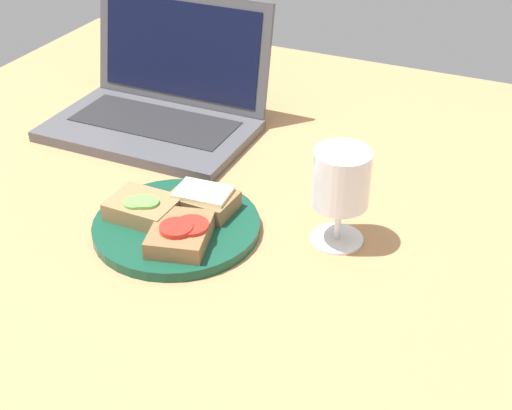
{
  "coord_description": "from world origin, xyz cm",
  "views": [
    {
      "loc": [
        38.37,
        -73.14,
        60.39
      ],
      "look_at": [
        4.84,
        0.68,
        8.0
      ],
      "focal_mm": 50.0,
      "sensor_mm": 36.0,
      "label": 1
    }
  ],
  "objects_px": {
    "sandwich_with_cucumber": "(143,208)",
    "laptop": "(159,105)",
    "plate": "(177,226)",
    "sandwich_with_tomato": "(181,233)",
    "wine_glass": "(341,184)",
    "sandwich_with_cheese": "(203,200)"
  },
  "relations": [
    {
      "from": "sandwich_with_tomato",
      "to": "wine_glass",
      "type": "xyz_separation_m",
      "value": [
        0.18,
        0.11,
        0.06
      ]
    },
    {
      "from": "laptop",
      "to": "sandwich_with_cheese",
      "type": "bearing_deg",
      "value": -47.6
    },
    {
      "from": "plate",
      "to": "wine_glass",
      "type": "bearing_deg",
      "value": 18.6
    },
    {
      "from": "sandwich_with_cheese",
      "to": "laptop",
      "type": "xyz_separation_m",
      "value": [
        -0.21,
        0.23,
        0.01
      ]
    },
    {
      "from": "sandwich_with_cheese",
      "to": "wine_glass",
      "type": "bearing_deg",
      "value": 7.71
    },
    {
      "from": "sandwich_with_cucumber",
      "to": "laptop",
      "type": "distance_m",
      "value": 0.31
    },
    {
      "from": "laptop",
      "to": "wine_glass",
      "type": "bearing_deg",
      "value": -26.7
    },
    {
      "from": "plate",
      "to": "sandwich_with_tomato",
      "type": "height_order",
      "value": "sandwich_with_tomato"
    },
    {
      "from": "sandwich_with_cheese",
      "to": "laptop",
      "type": "relative_size",
      "value": 0.27
    },
    {
      "from": "plate",
      "to": "laptop",
      "type": "relative_size",
      "value": 0.67
    },
    {
      "from": "plate",
      "to": "wine_glass",
      "type": "relative_size",
      "value": 1.69
    },
    {
      "from": "sandwich_with_cucumber",
      "to": "wine_glass",
      "type": "relative_size",
      "value": 0.68
    },
    {
      "from": "plate",
      "to": "sandwich_with_cheese",
      "type": "xyz_separation_m",
      "value": [
        0.02,
        0.05,
        0.02
      ]
    },
    {
      "from": "sandwich_with_cucumber",
      "to": "wine_glass",
      "type": "xyz_separation_m",
      "value": [
        0.26,
        0.08,
        0.06
      ]
    },
    {
      "from": "sandwich_with_tomato",
      "to": "laptop",
      "type": "bearing_deg",
      "value": 125.02
    },
    {
      "from": "wine_glass",
      "to": "laptop",
      "type": "xyz_separation_m",
      "value": [
        -0.4,
        0.2,
        -0.05
      ]
    },
    {
      "from": "plate",
      "to": "sandwich_with_cucumber",
      "type": "distance_m",
      "value": 0.05
    },
    {
      "from": "wine_glass",
      "to": "laptop",
      "type": "bearing_deg",
      "value": 153.3
    },
    {
      "from": "plate",
      "to": "laptop",
      "type": "bearing_deg",
      "value": 124.65
    },
    {
      "from": "sandwich_with_cucumber",
      "to": "laptop",
      "type": "relative_size",
      "value": 0.27
    },
    {
      "from": "sandwich_with_cucumber",
      "to": "laptop",
      "type": "bearing_deg",
      "value": 116.63
    },
    {
      "from": "sandwich_with_tomato",
      "to": "plate",
      "type": "bearing_deg",
      "value": 127.44
    }
  ]
}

